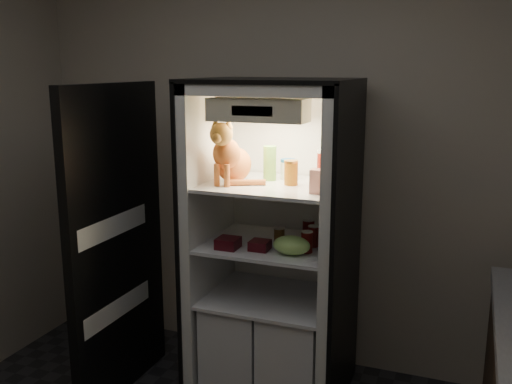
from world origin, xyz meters
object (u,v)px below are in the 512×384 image
pepper_jar (328,168)px  grape_bag (292,245)px  soda_can_b (314,236)px  mayo_tub (288,169)px  refrigerator (274,264)px  cream_carton (318,181)px  berry_box_left (228,243)px  soda_can_a (308,230)px  soda_can_c (307,242)px  salsa_jar (291,173)px  parmesan_shaker (270,163)px  berry_box_right (260,245)px  tabby_cat (230,158)px  condiment_jar (279,234)px

pepper_jar → grape_bag: 0.47m
soda_can_b → mayo_tub: bearing=147.3°
refrigerator → cream_carton: size_ratio=14.82×
berry_box_left → soda_can_b: bearing=25.2°
soda_can_a → grape_bag: soda_can_a is taller
pepper_jar → soda_can_b: 0.40m
soda_can_c → mayo_tub: bearing=128.2°
salsa_jar → soda_can_c: size_ratio=1.16×
soda_can_c → salsa_jar: bearing=142.2°
soda_can_b → parmesan_shaker: bearing=167.0°
mayo_tub → berry_box_right: 0.49m
refrigerator → berry_box_left: bearing=-128.0°
salsa_jar → cream_carton: size_ratio=1.09×
salsa_jar → berry_box_right: bearing=-130.6°
berry_box_right → soda_can_c: bearing=11.6°
soda_can_c → grape_bag: bearing=-137.0°
tabby_cat → mayo_tub: size_ratio=3.20×
parmesan_shaker → soda_can_a: 0.45m
refrigerator → grape_bag: (0.17, -0.22, 0.20)m
salsa_jar → condiment_jar: (-0.08, 0.04, -0.38)m
soda_can_c → berry_box_right: (-0.26, -0.05, -0.03)m
parmesan_shaker → condiment_jar: bearing=-31.9°
mayo_tub → soda_can_c: size_ratio=1.01×
condiment_jar → berry_box_left: bearing=-135.4°
berry_box_left → berry_box_right: size_ratio=1.13×
mayo_tub → berry_box_right: (-0.06, -0.30, -0.38)m
mayo_tub → soda_can_b: size_ratio=1.01×
refrigerator → berry_box_right: refrigerator is taller
tabby_cat → cream_carton: 0.55m
refrigerator → cream_carton: refrigerator is taller
soda_can_c → berry_box_left: (-0.43, -0.09, -0.03)m
soda_can_a → berry_box_left: (-0.38, -0.29, -0.03)m
soda_can_b → soda_can_c: 0.12m
mayo_tub → soda_can_b: (0.20, -0.13, -0.35)m
parmesan_shaker → grape_bag: parmesan_shaker is taller
parmesan_shaker → mayo_tub: size_ratio=1.65×
parmesan_shaker → mayo_tub: parmesan_shaker is taller
parmesan_shaker → soda_can_c: bearing=-33.0°
mayo_tub → berry_box_right: bearing=-102.0°
pepper_jar → berry_box_right: bearing=-150.9°
mayo_tub → grape_bag: bearing=-67.9°
soda_can_a → grape_bag: bearing=-94.0°
salsa_jar → condiment_jar: salsa_jar is taller
condiment_jar → berry_box_right: condiment_jar is taller
soda_can_c → berry_box_left: size_ratio=0.99×
mayo_tub → refrigerator: bearing=-118.8°
condiment_jar → soda_can_c: bearing=-33.4°
cream_carton → condiment_jar: 0.50m
parmesan_shaker → soda_can_c: 0.52m
parmesan_shaker → berry_box_right: bearing=-83.3°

